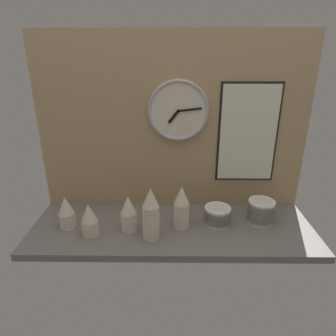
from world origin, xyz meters
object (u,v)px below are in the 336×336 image
object	(u,v)px
menu_board	(248,134)
cup_stack_center	(151,213)
bowl_stack_far_right	(261,211)
wall_clock	(178,111)
cup_stack_center_left	(129,213)
cup_stack_left	(89,219)
bowl_stack_right	(217,215)
cup_stack_center_right	(182,207)
cup_stack_far_left	(66,212)

from	to	relation	value
menu_board	cup_stack_center	bearing A→B (deg)	-147.21
cup_stack_center	bowl_stack_far_right	xyz separation A→B (cm)	(62.63, 15.83, -7.27)
bowl_stack_far_right	wall_clock	xyz separation A→B (cm)	(-48.18, 19.32, 54.28)
cup_stack_center_left	menu_board	world-z (taller)	menu_board
cup_stack_center_left	menu_board	size ratio (longest dim) A/B	0.35
cup_stack_center_left	cup_stack_center	bearing A→B (deg)	-28.91
cup_stack_center_left	cup_stack_left	distance (cm)	21.12
wall_clock	menu_board	bearing A→B (deg)	1.22
cup_stack_center_left	menu_board	bearing A→B (deg)	22.82
cup_stack_left	cup_stack_center	bearing A→B (deg)	-3.26
cup_stack_center_left	bowl_stack_right	xyz separation A→B (cm)	(50.13, 6.62, -4.79)
cup_stack_center	cup_stack_center_right	bearing A→B (deg)	33.30
cup_stack_center	bowl_stack_right	distance (cm)	40.71
bowl_stack_right	wall_clock	bearing A→B (deg)	136.81
bowl_stack_far_right	menu_board	world-z (taller)	menu_board
cup_stack_center	cup_stack_far_left	distance (cm)	49.48
cup_stack_far_left	bowl_stack_right	distance (cm)	85.75
menu_board	bowl_stack_far_right	bearing A→B (deg)	-71.68
menu_board	cup_stack_center_right	bearing A→B (deg)	-147.43
cup_stack_left	menu_board	size ratio (longest dim) A/B	0.31
cup_stack_far_left	bowl_stack_far_right	distance (cm)	111.11
cup_stack_far_left	cup_stack_center_right	xyz separation A→B (cm)	(64.69, 1.23, 3.06)
wall_clock	bowl_stack_far_right	bearing A→B (deg)	-21.85
cup_stack_far_left	menu_board	world-z (taller)	menu_board
cup_stack_center	cup_stack_far_left	xyz separation A→B (cm)	(-48.28, 9.54, -5.10)
cup_stack_left	bowl_stack_far_right	distance (cm)	96.95
cup_stack_center_right	wall_clock	bearing A→B (deg)	94.59
cup_stack_far_left	cup_stack_center_right	size ratio (longest dim) A/B	0.75
cup_stack_center_right	menu_board	size ratio (longest dim) A/B	0.41
cup_stack_center	menu_board	bearing A→B (deg)	32.79
menu_board	bowl_stack_right	bearing A→B (deg)	-129.89
cup_stack_left	wall_clock	xyz separation A→B (cm)	(47.74, 33.25, 52.12)
cup_stack_center	cup_stack_center_left	world-z (taller)	cup_stack_center
bowl_stack_right	cup_stack_center	bearing A→B (deg)	-159.81
cup_stack_center_left	bowl_stack_far_right	size ratio (longest dim) A/B	1.37
cup_stack_center	cup_stack_center_left	size ratio (longest dim) A/B	1.39
bowl_stack_right	wall_clock	distance (cm)	64.07
cup_stack_center_left	wall_clock	xyz separation A→B (cm)	(27.30, 28.05, 51.10)
wall_clock	menu_board	world-z (taller)	wall_clock
cup_stack_left	menu_board	world-z (taller)	menu_board
bowl_stack_far_right	wall_clock	size ratio (longest dim) A/B	0.43
cup_stack_center	bowl_stack_right	world-z (taller)	cup_stack_center
cup_stack_far_left	bowl_stack_right	bearing A→B (deg)	2.79
cup_stack_center_right	wall_clock	distance (cm)	54.81
cup_stack_far_left	menu_board	distance (cm)	114.19
cup_stack_center	menu_board	distance (cm)	74.41
cup_stack_left	wall_clock	distance (cm)	78.11
cup_stack_center_right	menu_board	world-z (taller)	menu_board
cup_stack_center	wall_clock	distance (cm)	60.45
cup_stack_center	menu_board	xyz separation A→B (cm)	(55.94, 36.03, 33.32)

